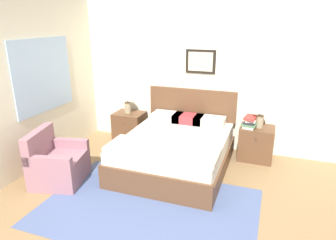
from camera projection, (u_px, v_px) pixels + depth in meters
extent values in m
plane|color=olive|center=(143.00, 237.00, 3.28)|extent=(16.00, 16.00, 0.00)
cube|color=beige|center=(204.00, 76.00, 5.29)|extent=(6.94, 0.06, 2.60)
cube|color=black|center=(201.00, 62.00, 5.19)|extent=(0.53, 0.02, 0.41)
cube|color=#B2A893|center=(200.00, 62.00, 5.18)|extent=(0.43, 0.00, 0.33)
cube|color=beige|center=(44.00, 82.00, 4.79)|extent=(0.06, 5.09, 2.60)
cube|color=#9EBCDB|center=(44.00, 76.00, 4.70)|extent=(0.02, 1.25, 1.14)
cube|color=#47567F|center=(149.00, 207.00, 3.79)|extent=(2.68, 1.78, 0.01)
cube|color=brown|center=(175.00, 159.00, 4.77)|extent=(1.59, 1.94, 0.28)
cube|color=brown|center=(153.00, 177.00, 3.88)|extent=(1.59, 0.06, 0.08)
cube|color=beige|center=(175.00, 144.00, 4.69)|extent=(1.53, 1.86, 0.25)
cube|color=brown|center=(192.00, 104.00, 5.40)|extent=(1.59, 0.06, 0.55)
cube|color=#B2A893|center=(162.00, 150.00, 4.10)|extent=(1.56, 0.54, 0.06)
cube|color=beige|center=(168.00, 116.00, 5.38)|extent=(0.52, 0.32, 0.14)
cube|color=beige|center=(210.00, 121.00, 5.14)|extent=(0.52, 0.32, 0.14)
cube|color=#9E2D33|center=(188.00, 119.00, 5.26)|extent=(0.52, 0.32, 0.14)
cube|color=#8E606B|center=(60.00, 169.00, 4.36)|extent=(0.82, 0.87, 0.40)
cube|color=#8E606B|center=(39.00, 143.00, 4.26)|extent=(0.29, 0.74, 0.38)
cube|color=#8E606B|center=(67.00, 143.00, 4.57)|extent=(0.66, 0.26, 0.14)
cube|color=#8E606B|center=(47.00, 162.00, 3.97)|extent=(0.66, 0.26, 0.14)
cube|color=brown|center=(130.00, 127.00, 5.78)|extent=(0.55, 0.45, 0.57)
sphere|color=#332D28|center=(123.00, 123.00, 5.51)|extent=(0.02, 0.02, 0.02)
cube|color=brown|center=(256.00, 143.00, 5.03)|extent=(0.55, 0.45, 0.57)
sphere|color=#332D28|center=(256.00, 139.00, 4.76)|extent=(0.02, 0.02, 0.02)
cylinder|color=gray|center=(128.00, 108.00, 5.66)|extent=(0.12, 0.12, 0.21)
cylinder|color=gray|center=(128.00, 101.00, 5.61)|extent=(0.02, 0.02, 0.06)
cone|color=beige|center=(127.00, 94.00, 5.57)|extent=(0.26, 0.26, 0.19)
cylinder|color=gray|center=(259.00, 121.00, 4.89)|extent=(0.12, 0.12, 0.21)
cylinder|color=gray|center=(260.00, 114.00, 4.85)|extent=(0.02, 0.02, 0.06)
cone|color=beige|center=(261.00, 106.00, 4.81)|extent=(0.26, 0.26, 0.19)
cube|color=silver|center=(250.00, 126.00, 4.93)|extent=(0.23, 0.29, 0.04)
cube|color=#4C7551|center=(250.00, 124.00, 4.91)|extent=(0.26, 0.30, 0.04)
cube|color=#232328|center=(250.00, 122.00, 4.90)|extent=(0.21, 0.29, 0.03)
cube|color=silver|center=(250.00, 120.00, 4.89)|extent=(0.18, 0.21, 0.04)
cube|color=#B7332D|center=(251.00, 117.00, 4.88)|extent=(0.21, 0.30, 0.04)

